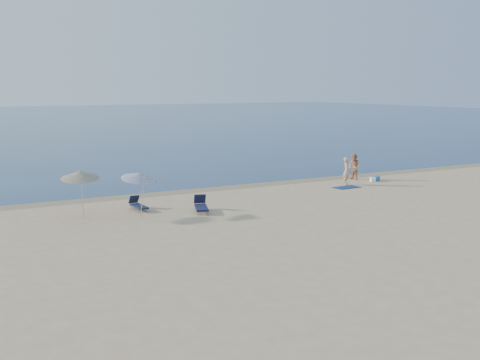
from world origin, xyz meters
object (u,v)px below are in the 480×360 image
umbrella_near (139,176)px  person_left (347,171)px  person_right (354,167)px  blue_cooler (376,179)px

umbrella_near → person_left: bearing=-5.4°
person_left → person_right: (1.78, 1.42, -0.01)m
person_right → person_left: bearing=-56.4°
person_left → blue_cooler: size_ratio=4.01×
person_right → blue_cooler: person_right is taller
person_left → umbrella_near: bearing=137.8°
blue_cooler → umbrella_near: umbrella_near is taller
person_left → umbrella_near: umbrella_near is taller
blue_cooler → umbrella_near: size_ratio=0.19×
person_left → person_right: bearing=-13.0°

